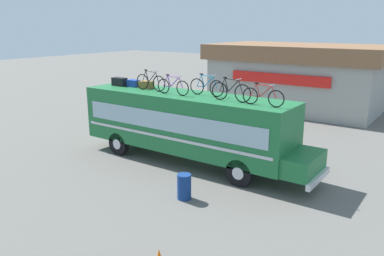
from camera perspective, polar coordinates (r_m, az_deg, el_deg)
ground_plane at (r=18.13m, az=-1.13°, el=-4.84°), size 120.00×120.00×0.00m
bus at (r=17.50m, az=-0.72°, el=0.77°), size 11.37×2.50×3.15m
luggage_bag_1 at (r=20.03m, az=-10.58°, el=6.68°), size 0.76×0.40×0.41m
luggage_bag_2 at (r=19.60m, az=-8.54°, el=6.49°), size 0.59×0.39×0.34m
luggage_bag_3 at (r=19.05m, az=-6.72°, el=6.32°), size 0.60×0.50×0.34m
rooftop_bicycle_1 at (r=18.30m, az=-6.10°, el=6.72°), size 1.74×0.44×0.97m
rooftop_bicycle_2 at (r=17.12m, az=-2.83°, el=6.12°), size 1.72×0.44×0.88m
rooftop_bicycle_3 at (r=16.87m, az=2.15°, el=6.08°), size 1.73×0.44×0.95m
rooftop_bicycle_4 at (r=15.66m, az=5.71°, el=5.37°), size 1.78×0.44×0.97m
rooftop_bicycle_5 at (r=14.92m, az=10.34°, el=4.60°), size 1.71×0.44×0.87m
roadside_building at (r=30.42m, az=15.20°, el=7.38°), size 12.55×7.50×4.74m
trash_bin at (r=14.18m, az=-1.15°, el=-8.58°), size 0.51×0.51×0.93m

